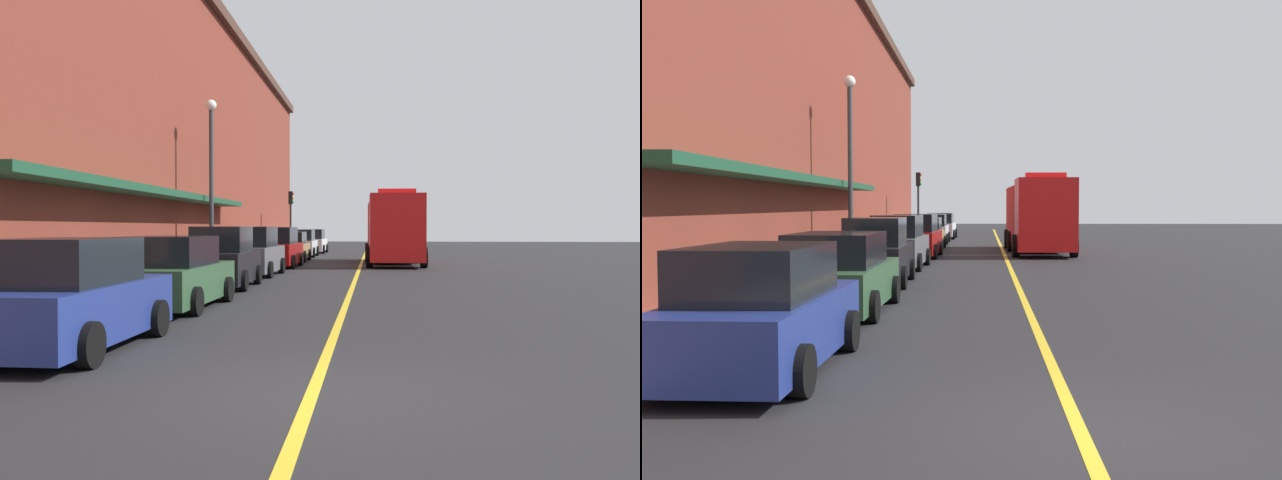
# 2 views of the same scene
# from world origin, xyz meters

# --- Properties ---
(ground_plane) EXTENTS (112.00, 112.00, 0.00)m
(ground_plane) POSITION_xyz_m (0.00, 25.00, 0.00)
(ground_plane) COLOR #232326
(sidewalk_left) EXTENTS (2.40, 70.00, 0.15)m
(sidewalk_left) POSITION_xyz_m (-6.20, 25.00, 0.07)
(sidewalk_left) COLOR #ADA8A0
(sidewalk_left) RESTS_ON ground
(lane_center_stripe) EXTENTS (0.16, 70.00, 0.01)m
(lane_center_stripe) POSITION_xyz_m (0.00, 25.00, 0.00)
(lane_center_stripe) COLOR gold
(lane_center_stripe) RESTS_ON ground
(brick_building_left) EXTENTS (11.16, 64.00, 13.35)m
(brick_building_left) POSITION_xyz_m (-12.39, 23.99, 6.68)
(brick_building_left) COLOR maroon
(brick_building_left) RESTS_ON ground
(parked_car_0) EXTENTS (2.08, 4.36, 1.74)m
(parked_car_0) POSITION_xyz_m (-3.98, 2.39, 0.81)
(parked_car_0) COLOR navy
(parked_car_0) RESTS_ON ground
(parked_car_1) EXTENTS (2.21, 4.57, 1.69)m
(parked_car_1) POSITION_xyz_m (-4.04, 7.78, 0.80)
(parked_car_1) COLOR #2D5133
(parked_car_1) RESTS_ON ground
(parked_car_2) EXTENTS (1.98, 4.15, 1.92)m
(parked_car_2) POSITION_xyz_m (-4.04, 13.14, 0.89)
(parked_car_2) COLOR black
(parked_car_2) RESTS_ON ground
(parked_car_3) EXTENTS (2.09, 4.35, 1.92)m
(parked_car_3) POSITION_xyz_m (-4.04, 18.38, 0.89)
(parked_car_3) COLOR #595B60
(parked_car_3) RESTS_ON ground
(parked_car_4) EXTENTS (2.14, 4.46, 1.90)m
(parked_car_4) POSITION_xyz_m (-3.88, 23.87, 0.88)
(parked_car_4) COLOR maroon
(parked_car_4) RESTS_ON ground
(parked_car_5) EXTENTS (2.04, 4.54, 1.64)m
(parked_car_5) POSITION_xyz_m (-4.00, 29.50, 0.77)
(parked_car_5) COLOR #A5844C
(parked_car_5) RESTS_ON ground
(parked_car_6) EXTENTS (2.02, 4.60, 1.74)m
(parked_car_6) POSITION_xyz_m (-4.03, 35.34, 0.81)
(parked_car_6) COLOR silver
(parked_car_6) RESTS_ON ground
(parked_car_7) EXTENTS (2.16, 4.25, 1.75)m
(parked_car_7) POSITION_xyz_m (-3.90, 41.49, 0.81)
(parked_car_7) COLOR silver
(parked_car_7) RESTS_ON ground
(fire_truck) EXTENTS (3.01, 9.54, 3.68)m
(fire_truck) POSITION_xyz_m (1.64, 27.26, 1.76)
(fire_truck) COLOR red
(fire_truck) RESTS_ON ground
(parking_meter_0) EXTENTS (0.14, 0.18, 1.33)m
(parking_meter_0) POSITION_xyz_m (-5.35, 3.37, 1.06)
(parking_meter_0) COLOR #4C4C51
(parking_meter_0) RESTS_ON sidewalk_left
(parking_meter_1) EXTENTS (0.14, 0.18, 1.33)m
(parking_meter_1) POSITION_xyz_m (-5.35, 22.88, 1.06)
(parking_meter_1) COLOR #4C4C51
(parking_meter_1) RESTS_ON sidewalk_left
(parking_meter_2) EXTENTS (0.14, 0.18, 1.33)m
(parking_meter_2) POSITION_xyz_m (-5.35, 29.15, 1.06)
(parking_meter_2) COLOR #4C4C51
(parking_meter_2) RESTS_ON sidewalk_left
(street_lamp_left) EXTENTS (0.44, 0.44, 6.94)m
(street_lamp_left) POSITION_xyz_m (-5.95, 19.35, 4.40)
(street_lamp_left) COLOR #33383D
(street_lamp_left) RESTS_ON sidewalk_left
(traffic_light_near) EXTENTS (0.38, 0.36, 4.30)m
(traffic_light_near) POSITION_xyz_m (-5.29, 39.98, 3.16)
(traffic_light_near) COLOR #232326
(traffic_light_near) RESTS_ON sidewalk_left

